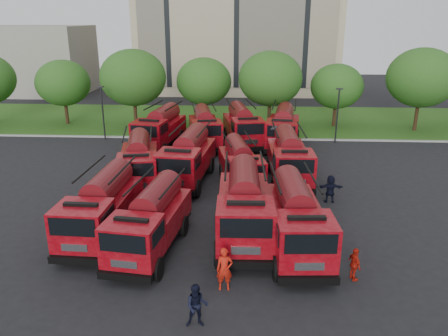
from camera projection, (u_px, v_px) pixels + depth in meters
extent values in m
plane|color=black|center=(182.00, 219.00, 25.48)|extent=(140.00, 140.00, 0.00)
cube|color=#235215|center=(215.00, 120.00, 49.99)|extent=(70.00, 16.00, 0.12)
cube|color=gray|center=(209.00, 138.00, 42.35)|extent=(70.00, 0.30, 0.14)
cube|color=#B9AC8A|center=(238.00, 8.00, 66.58)|extent=(30.00, 14.00, 25.00)
cube|color=black|center=(237.00, 7.00, 59.88)|extent=(28.00, 0.15, 22.00)
cube|color=gray|center=(28.00, 60.00, 66.87)|extent=(18.00, 12.00, 10.00)
cylinder|color=#382314|center=(67.00, 114.00, 47.60)|extent=(0.36, 0.36, 2.38)
ellipsoid|color=#1D4A15|center=(63.00, 83.00, 46.49)|extent=(5.71, 5.71, 4.86)
cylinder|color=#382314|center=(136.00, 116.00, 45.71)|extent=(0.36, 0.36, 2.80)
ellipsoid|color=#1D4A15|center=(133.00, 78.00, 44.41)|extent=(6.72, 6.72, 5.71)
cylinder|color=#382314|center=(204.00, 113.00, 47.77)|extent=(0.36, 0.36, 2.45)
ellipsoid|color=#1D4A15|center=(204.00, 81.00, 46.64)|extent=(5.88, 5.88, 5.00)
cylinder|color=#382314|center=(269.00, 116.00, 45.96)|extent=(0.36, 0.36, 2.73)
ellipsoid|color=#1D4A15|center=(270.00, 79.00, 44.70)|extent=(6.55, 6.55, 5.57)
cylinder|color=#382314|center=(334.00, 116.00, 46.63)|extent=(0.36, 0.36, 2.27)
ellipsoid|color=#1D4A15|center=(337.00, 86.00, 45.57)|extent=(5.46, 5.46, 4.64)
cylinder|color=#382314|center=(416.00, 118.00, 44.71)|extent=(0.36, 0.36, 2.87)
ellipsoid|color=#1D4A15|center=(422.00, 78.00, 43.38)|extent=(6.89, 6.89, 5.85)
cylinder|color=black|center=(103.00, 114.00, 41.39)|extent=(0.14, 0.14, 5.00)
cube|color=black|center=(100.00, 87.00, 40.56)|extent=(0.60, 0.25, 0.12)
cylinder|color=black|center=(337.00, 117.00, 40.29)|extent=(0.14, 0.14, 5.00)
cube|color=black|center=(340.00, 89.00, 39.45)|extent=(0.60, 0.25, 0.12)
cube|color=black|center=(104.00, 224.00, 23.43)|extent=(2.64, 7.27, 0.31)
cube|color=black|center=(76.00, 260.00, 20.02)|extent=(2.57, 0.36, 0.36)
cube|color=maroon|center=(83.00, 225.00, 20.74)|extent=(2.60, 2.36, 2.00)
cube|color=black|center=(72.00, 227.00, 19.51)|extent=(2.15, 0.14, 0.87)
cube|color=maroon|center=(109.00, 202.00, 24.22)|extent=(2.70, 4.82, 1.33)
cylinder|color=#5A0D12|center=(108.00, 183.00, 23.87)|extent=(1.71, 4.37, 1.54)
cylinder|color=black|center=(61.00, 250.00, 21.06)|extent=(0.40, 1.14, 1.13)
cylinder|color=black|center=(108.00, 252.00, 20.85)|extent=(0.40, 1.14, 1.13)
cylinder|color=black|center=(95.00, 211.00, 25.31)|extent=(0.40, 1.14, 1.13)
cylinder|color=black|center=(135.00, 212.00, 25.10)|extent=(0.40, 1.14, 1.13)
cube|color=black|center=(152.00, 238.00, 22.01)|extent=(3.14, 7.13, 0.30)
cube|color=black|center=(125.00, 277.00, 18.78)|extent=(2.47, 0.56, 0.34)
cube|color=maroon|center=(133.00, 241.00, 19.45)|extent=(2.67, 2.46, 1.92)
cube|color=black|center=(122.00, 244.00, 18.28)|extent=(2.06, 0.32, 0.84)
cube|color=maroon|center=(158.00, 215.00, 22.76)|extent=(2.98, 4.80, 1.28)
cylinder|color=#5A0D12|center=(157.00, 196.00, 22.42)|extent=(2.00, 4.29, 1.48)
cylinder|color=black|center=(110.00, 264.00, 19.86)|extent=(0.48, 1.12, 1.08)
cylinder|color=black|center=(157.00, 269.00, 19.47)|extent=(0.48, 1.12, 1.08)
cylinder|color=black|center=(143.00, 222.00, 23.89)|extent=(0.48, 1.12, 1.08)
cylinder|color=black|center=(183.00, 226.00, 23.50)|extent=(0.48, 1.12, 1.08)
cube|color=black|center=(244.00, 224.00, 23.28)|extent=(2.74, 7.76, 0.33)
cube|color=black|center=(245.00, 264.00, 19.61)|extent=(2.75, 0.35, 0.38)
cube|color=maroon|center=(245.00, 226.00, 20.38)|extent=(2.76, 2.49, 2.14)
cube|color=black|center=(246.00, 228.00, 19.06)|extent=(2.31, 0.12, 0.93)
cube|color=maroon|center=(244.00, 200.00, 24.14)|extent=(2.83, 5.13, 1.43)
cylinder|color=#5A0D12|center=(244.00, 181.00, 23.75)|extent=(1.77, 4.66, 1.65)
cylinder|color=black|center=(218.00, 253.00, 20.65)|extent=(0.42, 1.22, 1.21)
cylinder|color=black|center=(272.00, 254.00, 20.59)|extent=(0.42, 1.22, 1.21)
cylinder|color=black|center=(222.00, 210.00, 25.22)|extent=(0.42, 1.22, 1.21)
cylinder|color=black|center=(265.00, 211.00, 25.16)|extent=(0.42, 1.22, 1.21)
cube|color=black|center=(295.00, 237.00, 21.99)|extent=(2.85, 7.48, 0.31)
cube|color=black|center=(309.00, 280.00, 18.48)|extent=(2.63, 0.42, 0.37)
cube|color=maroon|center=(305.00, 241.00, 19.22)|extent=(2.71, 2.46, 2.05)
cube|color=black|center=(311.00, 244.00, 17.95)|extent=(2.20, 0.19, 0.89)
cube|color=maroon|center=(292.00, 212.00, 22.80)|extent=(2.86, 4.97, 1.36)
cylinder|color=#5A0D12|center=(293.00, 193.00, 22.44)|extent=(1.84, 4.49, 1.57)
cylinder|color=black|center=(277.00, 269.00, 19.43)|extent=(0.44, 1.17, 1.15)
cylinder|color=black|center=(331.00, 268.00, 19.45)|extent=(0.44, 1.17, 1.15)
cylinder|color=black|center=(267.00, 223.00, 23.80)|extent=(0.44, 1.17, 1.15)
cylinder|color=black|center=(311.00, 222.00, 23.81)|extent=(0.44, 1.17, 1.15)
cube|color=black|center=(140.00, 175.00, 30.69)|extent=(3.71, 7.47, 0.31)
cube|color=black|center=(138.00, 195.00, 27.32)|extent=(2.55, 0.75, 0.36)
cube|color=maroon|center=(137.00, 171.00, 28.03)|extent=(2.90, 2.70, 1.99)
cube|color=black|center=(136.00, 170.00, 26.81)|extent=(2.11, 0.47, 0.87)
cube|color=maroon|center=(139.00, 159.00, 31.48)|extent=(3.38, 5.10, 1.33)
cylinder|color=#5A0D12|center=(139.00, 145.00, 31.12)|extent=(2.35, 4.51, 1.53)
cylinder|color=black|center=(120.00, 191.00, 28.08)|extent=(0.57, 1.17, 1.12)
cylinder|color=black|center=(157.00, 189.00, 28.41)|extent=(0.57, 1.17, 1.12)
cylinder|color=black|center=(125.00, 169.00, 32.29)|extent=(0.57, 1.17, 1.12)
cylinder|color=black|center=(157.00, 167.00, 32.61)|extent=(0.57, 1.17, 1.12)
cube|color=black|center=(188.00, 172.00, 31.26)|extent=(3.29, 7.79, 0.32)
cube|color=black|center=(174.00, 192.00, 27.70)|extent=(2.72, 0.56, 0.38)
cube|color=maroon|center=(178.00, 167.00, 28.44)|extent=(2.89, 2.65, 2.11)
cube|color=black|center=(173.00, 166.00, 27.15)|extent=(2.26, 0.30, 0.92)
cube|color=maroon|center=(192.00, 155.00, 32.09)|extent=(3.17, 5.23, 1.40)
cylinder|color=#5A0D12|center=(191.00, 140.00, 31.71)|extent=(2.10, 4.69, 1.62)
cylinder|color=black|center=(160.00, 186.00, 28.86)|extent=(0.50, 1.22, 1.19)
cylinder|color=black|center=(197.00, 188.00, 28.49)|extent=(0.50, 1.22, 1.19)
cylinder|color=black|center=(178.00, 164.00, 33.30)|extent=(0.50, 1.22, 1.19)
cylinder|color=black|center=(210.00, 165.00, 32.92)|extent=(0.50, 1.22, 1.19)
cube|color=black|center=(240.00, 176.00, 30.62)|extent=(3.36, 6.76, 0.28)
cube|color=black|center=(250.00, 195.00, 27.57)|extent=(2.31, 0.68, 0.32)
cube|color=maroon|center=(247.00, 173.00, 28.21)|extent=(2.62, 2.44, 1.80)
cube|color=black|center=(250.00, 172.00, 27.10)|extent=(1.91, 0.43, 0.79)
cube|color=maroon|center=(238.00, 162.00, 31.33)|extent=(3.06, 4.61, 1.20)
cylinder|color=#5A0D12|center=(238.00, 149.00, 31.01)|extent=(2.12, 4.08, 1.39)
cylinder|color=black|center=(231.00, 191.00, 28.26)|extent=(0.52, 1.06, 1.02)
cylinder|color=black|center=(263.00, 189.00, 28.55)|extent=(0.52, 1.06, 1.02)
cylinder|color=black|center=(222.00, 171.00, 32.06)|extent=(0.52, 1.06, 1.02)
cylinder|color=black|center=(250.00, 169.00, 32.35)|extent=(0.52, 1.06, 1.02)
cube|color=black|center=(288.00, 172.00, 31.32)|extent=(2.64, 7.44, 0.32)
cube|color=black|center=(295.00, 192.00, 27.81)|extent=(2.64, 0.34, 0.37)
cube|color=maroon|center=(294.00, 168.00, 28.55)|extent=(2.65, 2.39, 2.05)
cube|color=black|center=(297.00, 167.00, 27.28)|extent=(2.21, 0.12, 0.90)
cube|color=maroon|center=(287.00, 156.00, 32.14)|extent=(2.72, 4.92, 1.37)
cylinder|color=#5A0D12|center=(288.00, 141.00, 31.77)|extent=(1.71, 4.47, 1.58)
cylinder|color=black|center=(275.00, 187.00, 28.80)|extent=(0.40, 1.17, 1.16)
cylinder|color=black|center=(312.00, 187.00, 28.74)|extent=(0.40, 1.17, 1.16)
cylinder|color=black|center=(269.00, 164.00, 33.17)|extent=(0.40, 1.17, 1.16)
cylinder|color=black|center=(301.00, 165.00, 33.12)|extent=(0.40, 1.17, 1.16)
cube|color=black|center=(161.00, 139.00, 39.53)|extent=(3.63, 7.82, 0.32)
cube|color=black|center=(145.00, 152.00, 36.03)|extent=(2.69, 0.69, 0.38)
cube|color=maroon|center=(150.00, 133.00, 36.76)|extent=(2.97, 2.75, 2.09)
cube|color=black|center=(144.00, 131.00, 35.49)|extent=(2.24, 0.41, 0.91)
cube|color=maroon|center=(165.00, 127.00, 40.35)|extent=(3.38, 5.29, 1.40)
cylinder|color=#5A0D12|center=(164.00, 115.00, 39.97)|extent=(2.30, 4.71, 1.61)
cylinder|color=black|center=(136.00, 148.00, 37.23)|extent=(0.56, 1.23, 1.18)
cylinder|color=black|center=(163.00, 150.00, 36.74)|extent=(0.56, 1.23, 1.18)
cylinder|color=black|center=(155.00, 135.00, 41.60)|extent=(0.56, 1.23, 1.18)
cylinder|color=black|center=(180.00, 136.00, 41.11)|extent=(0.56, 1.23, 1.18)
cube|color=black|center=(205.00, 138.00, 39.98)|extent=(3.60, 7.46, 0.31)
cube|color=black|center=(209.00, 150.00, 36.60)|extent=(2.56, 0.71, 0.36)
cube|color=maroon|center=(207.00, 133.00, 37.31)|extent=(2.87, 2.66, 1.99)
cube|color=black|center=(208.00, 131.00, 36.08)|extent=(2.12, 0.44, 0.87)
cube|color=maroon|center=(204.00, 127.00, 40.77)|extent=(3.31, 5.08, 1.33)
cylinder|color=#5A0D12|center=(204.00, 115.00, 40.41)|extent=(2.28, 4.50, 1.53)
cylinder|color=black|center=(194.00, 148.00, 37.38)|extent=(0.55, 1.17, 1.12)
cylinder|color=black|center=(221.00, 147.00, 37.66)|extent=(0.55, 1.17, 1.12)
cylinder|color=black|center=(191.00, 135.00, 41.60)|extent=(0.55, 1.17, 1.12)
cylinder|color=black|center=(215.00, 134.00, 41.88)|extent=(0.55, 1.17, 1.12)
cube|color=black|center=(242.00, 137.00, 40.27)|extent=(3.84, 7.83, 0.32)
cube|color=black|center=(250.00, 149.00, 36.73)|extent=(2.68, 0.77, 0.37)
cube|color=maroon|center=(248.00, 131.00, 37.47)|extent=(3.02, 2.81, 2.09)
cube|color=black|center=(251.00, 129.00, 36.19)|extent=(2.22, 0.48, 0.91)
cube|color=maroon|center=(240.00, 125.00, 41.09)|extent=(3.51, 5.33, 1.39)
cylinder|color=#5A0D12|center=(240.00, 113.00, 40.72)|extent=(2.43, 4.72, 1.61)
cylinder|color=black|center=(234.00, 147.00, 37.54)|extent=(0.59, 1.23, 1.18)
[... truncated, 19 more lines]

